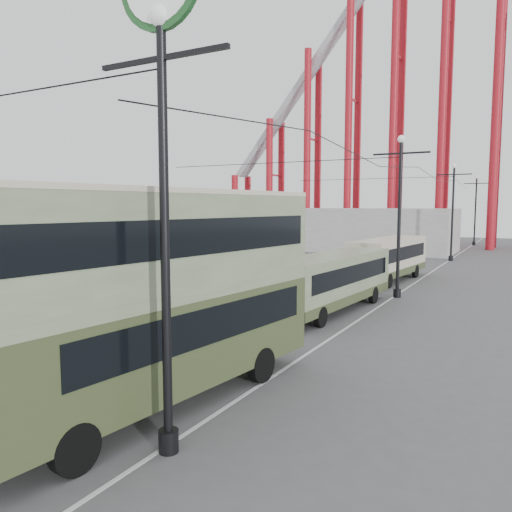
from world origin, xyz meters
The scene contains 12 objects.
ground centered at (0.00, 0.00, 0.00)m, with size 160.00×160.00×0.00m, color #505053.
road_markings centered at (-0.86, 19.70, 0.01)m, with size 12.52×120.00×0.01m.
lamp_post_near centered at (5.60, -3.00, 7.86)m, with size 3.20×0.44×10.80m.
lamp_post_mid centered at (5.60, 18.00, 4.68)m, with size 3.20×0.44×9.32m.
lamp_post_far centered at (5.60, 40.00, 4.68)m, with size 3.20×0.44×9.32m.
lamp_post_distant centered at (5.60, 62.00, 4.68)m, with size 3.20×0.44×9.32m.
roller_coaster centered at (-2.49, 56.89, 22.92)m, with size 52.95×5.00×55.48m.
fairground_shed centered at (-6.00, 47.00, 2.50)m, with size 22.00×10.00×5.00m, color gray.
double_decker_bus centered at (3.75, -1.07, 3.23)m, with size 3.94×10.99×5.77m.
single_decker_green centered at (3.58, 12.60, 1.63)m, with size 3.18×10.35×2.88m.
single_decker_cream centered at (3.53, 24.19, 1.69)m, with size 3.36×9.86×3.01m.
pedestrian centered at (1.14, 11.76, 0.86)m, with size 0.63×0.41×1.72m, color black.
Camera 1 is at (12.28, -11.16, 5.35)m, focal length 35.00 mm.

